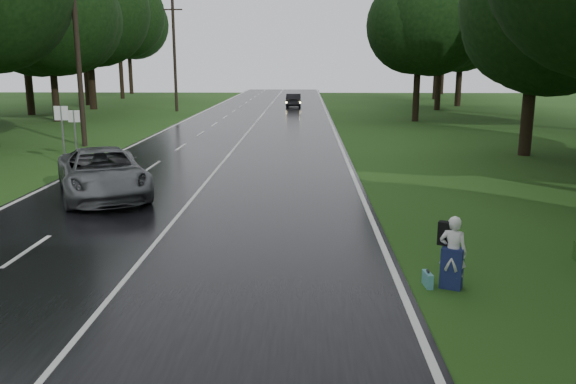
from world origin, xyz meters
TOP-DOWN VIEW (x-y plane):
  - ground at (0.00, 0.00)m, footprint 160.00×160.00m
  - road at (0.00, 20.00)m, footprint 12.00×140.00m
  - lane_center at (0.00, 20.00)m, footprint 0.12×140.00m
  - grey_car at (-3.13, 7.97)m, footprint 4.95×6.49m
  - far_car at (2.60, 49.41)m, footprint 1.51×4.23m
  - hitchhiker at (6.85, -0.00)m, footprint 0.66×0.65m
  - suitcase at (6.39, 0.05)m, footprint 0.16×0.44m
  - utility_pole_mid at (-8.50, 20.45)m, footprint 1.80×0.28m
  - utility_pole_far at (-8.50, 44.19)m, footprint 1.80×0.28m
  - road_sign_a at (-7.20, 14.57)m, footprint 0.64×0.10m
  - road_sign_b at (-7.20, 15.99)m, footprint 0.56×0.10m
  - tree_left_e at (-15.91, 34.30)m, footprint 9.01×9.01m
  - tree_left_f at (-17.37, 46.46)m, footprint 10.39×10.39m
  - tree_right_d at (14.86, 17.85)m, footprint 7.78×7.78m
  - tree_right_e at (12.58, 35.22)m, footprint 8.71×8.71m
  - tree_right_f at (16.78, 46.46)m, footprint 9.56×9.56m

SIDE VIEW (x-z plane):
  - ground at x=0.00m, z-range 0.00..0.00m
  - utility_pole_mid at x=-8.50m, z-range -5.45..5.45m
  - utility_pole_far at x=-8.50m, z-range -5.20..5.20m
  - road_sign_a at x=-7.20m, z-range -1.33..1.33m
  - road_sign_b at x=-7.20m, z-range -1.18..1.18m
  - tree_left_e at x=-15.91m, z-range -7.04..7.04m
  - tree_left_f at x=-17.37m, z-range -8.12..8.12m
  - tree_right_d at x=14.86m, z-range -6.08..6.08m
  - tree_right_e at x=12.58m, z-range -6.81..6.81m
  - tree_right_f at x=16.78m, z-range -7.47..7.47m
  - road at x=0.00m, z-range 0.00..0.04m
  - lane_center at x=0.00m, z-range 0.04..0.05m
  - suitcase at x=6.39m, z-range 0.00..0.31m
  - hitchhiker at x=6.85m, z-range -0.06..1.49m
  - far_car at x=2.60m, z-range 0.04..1.43m
  - grey_car at x=-3.13m, z-range 0.04..1.68m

